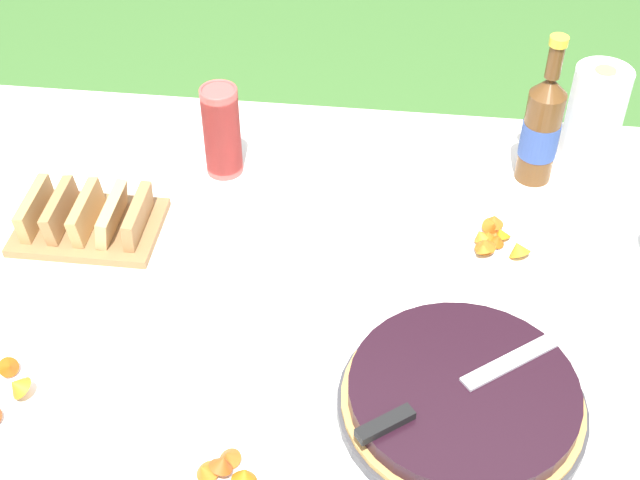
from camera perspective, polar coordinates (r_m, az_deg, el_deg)
garden_table at (r=1.59m, az=-6.36°, el=-4.59°), size 1.75×1.14×0.73m
tablecloth at (r=1.55m, az=-6.50°, el=-3.36°), size 1.76×1.15×0.10m
berry_tart at (r=1.35m, az=9.10°, el=-10.02°), size 0.37×0.37×0.06m
serving_knife at (r=1.31m, az=8.25°, el=-9.62°), size 0.31×0.25×0.01m
cup_stack at (r=1.73m, az=-6.31°, el=6.93°), size 0.07×0.07×0.19m
cider_bottle_amber at (r=1.74m, az=13.99°, el=6.95°), size 0.07×0.07×0.31m
snack_plate_left at (r=1.29m, az=-7.66°, el=-14.95°), size 0.24×0.24×0.06m
snack_plate_right at (r=1.62m, az=11.19°, el=-0.25°), size 0.20×0.20×0.05m
paper_towel_roll at (r=1.83m, az=17.17°, el=7.62°), size 0.11×0.11×0.20m
bread_board at (r=1.67m, az=-14.64°, el=1.28°), size 0.26×0.18×0.07m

